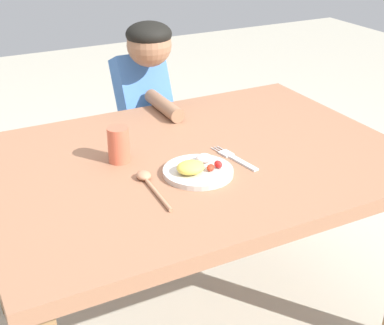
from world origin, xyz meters
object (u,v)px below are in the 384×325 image
Objects in this scene: person at (144,130)px; plate at (197,170)px; fork at (235,159)px; drinking_cup at (119,145)px; spoon at (148,181)px.

plate is at bearing 80.28° from person.
fork is 0.20× the size of person.
drinking_cup is at bearing 55.66° from fork.
plate is 0.20× the size of person.
spoon is 2.04× the size of drinking_cup.
plate is at bearing -91.79° from spoon.
person is at bearing -19.23° from spoon.
spoon is (-0.15, 0.01, -0.01)m from plate.
plate reaches higher than fork.
person is at bearing -6.30° from fork.
drinking_cup is (-0.02, 0.17, 0.04)m from spoon.
fork is 0.35m from drinking_cup.
person is (0.29, 0.51, -0.20)m from drinking_cup.
spoon is at bearing 85.44° from fork.
spoon is at bearing 176.03° from plate.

